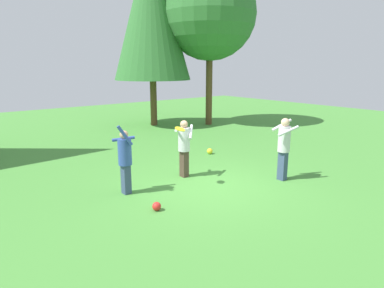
% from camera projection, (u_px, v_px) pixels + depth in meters
% --- Properties ---
extents(ground_plane, '(40.00, 40.00, 0.00)m').
position_uv_depth(ground_plane, '(209.00, 186.00, 9.20)').
color(ground_plane, '#478C38').
extents(person_thrower, '(0.62, 0.62, 1.81)m').
position_uv_depth(person_thrower, '(125.00, 157.00, 8.47)').
color(person_thrower, '#38476B').
rests_on(person_thrower, ground_plane).
extents(person_catcher, '(0.75, 0.70, 1.79)m').
position_uv_depth(person_catcher, '(284.00, 144.00, 9.48)').
color(person_catcher, '#38476B').
rests_on(person_catcher, ground_plane).
extents(person_bystander, '(0.73, 0.74, 1.68)m').
position_uv_depth(person_bystander, '(184.00, 144.00, 9.78)').
color(person_bystander, '#4C382D').
rests_on(person_bystander, ground_plane).
extents(frisbee, '(0.37, 0.36, 0.11)m').
position_uv_depth(frisbee, '(180.00, 129.00, 8.74)').
color(frisbee, yellow).
extents(ball_yellow, '(0.22, 0.22, 0.22)m').
position_uv_depth(ball_yellow, '(210.00, 151.00, 12.52)').
color(ball_yellow, yellow).
rests_on(ball_yellow, ground_plane).
extents(ball_red, '(0.20, 0.20, 0.20)m').
position_uv_depth(ball_red, '(157.00, 206.00, 7.64)').
color(ball_red, red).
rests_on(ball_red, ground_plane).
extents(tree_right, '(4.01, 4.01, 9.58)m').
position_uv_depth(tree_right, '(151.00, 9.00, 17.23)').
color(tree_right, brown).
rests_on(tree_right, ground_plane).
extents(tree_far_right, '(4.82, 4.82, 8.24)m').
position_uv_depth(tree_far_right, '(210.00, 14.00, 17.52)').
color(tree_far_right, brown).
rests_on(tree_far_right, ground_plane).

